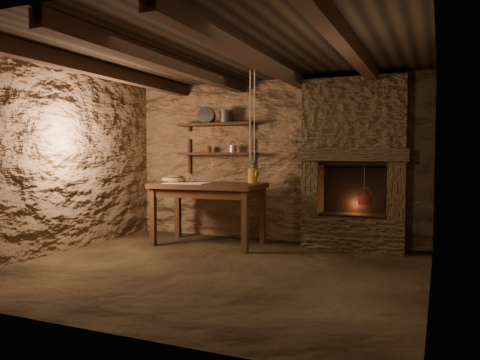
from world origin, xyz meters
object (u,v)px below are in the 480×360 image
at_px(iron_stockpot, 226,118).
at_px(red_pot, 364,199).
at_px(wooden_bowl, 174,179).
at_px(stoneware_jug, 253,169).
at_px(work_table, 208,212).

relative_size(iron_stockpot, red_pot, 0.40).
distance_m(wooden_bowl, iron_stockpot, 1.24).
xyz_separation_m(stoneware_jug, red_pot, (1.54, 0.15, -0.39)).
relative_size(wooden_bowl, red_pot, 0.65).
distance_m(work_table, red_pot, 2.16).
bearing_deg(work_table, iron_stockpot, 86.06).
bearing_deg(wooden_bowl, stoneware_jug, 13.78).
bearing_deg(work_table, wooden_bowl, 176.23).
xyz_separation_m(wooden_bowl, iron_stockpot, (0.60, 0.55, 0.93)).
relative_size(work_table, wooden_bowl, 4.46).
relative_size(wooden_bowl, iron_stockpot, 1.64).
height_order(work_table, wooden_bowl, wooden_bowl).
xyz_separation_m(work_table, red_pot, (2.10, 0.45, 0.22)).
xyz_separation_m(work_table, iron_stockpot, (0.02, 0.57, 1.38)).
relative_size(stoneware_jug, red_pot, 0.89).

